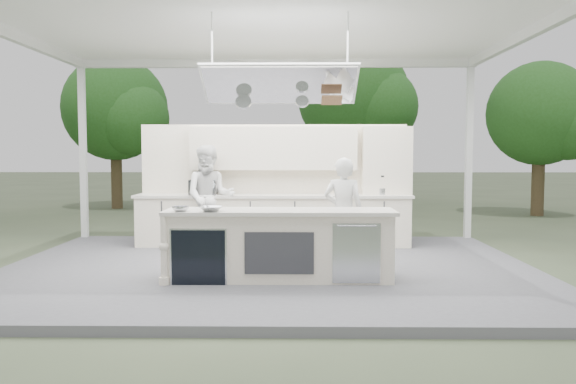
{
  "coord_description": "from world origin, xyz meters",
  "views": [
    {
      "loc": [
        0.41,
        -8.44,
        1.84
      ],
      "look_at": [
        0.29,
        0.4,
        1.22
      ],
      "focal_mm": 35.0,
      "sensor_mm": 36.0,
      "label": 1
    }
  ],
  "objects_px": {
    "demo_island": "(278,245)",
    "head_chef": "(343,212)",
    "sous_chef": "(210,197)",
    "back_counter": "(273,220)"
  },
  "relations": [
    {
      "from": "demo_island",
      "to": "head_chef",
      "type": "height_order",
      "value": "head_chef"
    },
    {
      "from": "back_counter",
      "to": "sous_chef",
      "type": "relative_size",
      "value": 2.74
    },
    {
      "from": "demo_island",
      "to": "back_counter",
      "type": "xyz_separation_m",
      "value": [
        -0.18,
        2.81,
        0.0
      ]
    },
    {
      "from": "demo_island",
      "to": "sous_chef",
      "type": "height_order",
      "value": "sous_chef"
    },
    {
      "from": "demo_island",
      "to": "back_counter",
      "type": "distance_m",
      "value": 2.82
    },
    {
      "from": "demo_island",
      "to": "sous_chef",
      "type": "xyz_separation_m",
      "value": [
        -1.3,
        2.46,
        0.45
      ]
    },
    {
      "from": "back_counter",
      "to": "sous_chef",
      "type": "height_order",
      "value": "sous_chef"
    },
    {
      "from": "head_chef",
      "to": "sous_chef",
      "type": "bearing_deg",
      "value": -20.93
    },
    {
      "from": "head_chef",
      "to": "sous_chef",
      "type": "distance_m",
      "value": 2.76
    },
    {
      "from": "demo_island",
      "to": "head_chef",
      "type": "distance_m",
      "value": 1.34
    }
  ]
}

